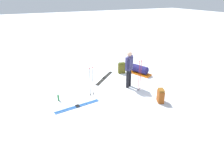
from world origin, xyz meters
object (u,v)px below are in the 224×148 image
ski_pair_near (77,106)px  ski_pair_far (104,78)px  backpack_bright (122,68)px  skier_standing (129,68)px  gear_sled (140,70)px  thermos_bottle (58,98)px  backpack_large_dark (161,96)px  ski_poles_planted_far (140,74)px  ski_poles_planted_near (91,80)px

ski_pair_near → ski_pair_far: 2.87m
ski_pair_near → backpack_bright: backpack_bright is taller
skier_standing → gear_sled: size_ratio=1.28×
thermos_bottle → ski_pair_far: bearing=-154.7°
backpack_bright → ski_pair_far: bearing=11.6°
backpack_large_dark → ski_poles_planted_far: (0.19, -1.24, 0.50)m
ski_poles_planted_near → ski_poles_planted_far: 2.13m
ski_pair_near → gear_sled: gear_sled is taller
skier_standing → backpack_bright: (-0.53, -1.62, -0.66)m
ski_poles_planted_far → ski_pair_far: bearing=-65.9°
backpack_bright → skier_standing: bearing=71.9°
backpack_large_dark → ski_poles_planted_far: size_ratio=0.40×
thermos_bottle → backpack_large_dark: bearing=152.3°
ski_pair_near → ski_poles_planted_far: ski_poles_planted_far is taller
backpack_bright → ski_poles_planted_near: 2.89m
ski_pair_far → gear_sled: 1.97m
backpack_bright → thermos_bottle: (3.73, 1.46, -0.16)m
ski_pair_far → backpack_large_dark: (-1.04, 3.13, 0.26)m
skier_standing → backpack_large_dark: size_ratio=3.02×
backpack_large_dark → thermos_bottle: (3.63, -1.91, -0.15)m
ski_pair_near → backpack_bright: (-3.18, -2.24, 0.28)m
ski_poles_planted_near → gear_sled: size_ratio=0.97×
ski_poles_planted_far → gear_sled: size_ratio=1.06×
ski_poles_planted_near → thermos_bottle: 1.51m
ski_pair_far → thermos_bottle: size_ratio=5.73×
ski_pair_far → backpack_bright: bearing=-168.4°
backpack_large_dark → ski_pair_near: bearing=-20.0°
ski_pair_far → ski_poles_planted_near: ski_poles_planted_near is taller
skier_standing → backpack_large_dark: 1.93m
ski_pair_near → thermos_bottle: 0.97m
backpack_large_dark → skier_standing: bearing=-76.1°
gear_sled → ski_pair_far: bearing=-9.7°
ski_poles_planted_far → backpack_large_dark: bearing=98.6°
ski_poles_planted_far → gear_sled: 1.98m
skier_standing → backpack_bright: 1.83m
backpack_bright → thermos_bottle: backpack_bright is taller
ski_pair_far → backpack_large_dark: bearing=108.3°
backpack_large_dark → ski_poles_planted_far: ski_poles_planted_far is taller
ski_pair_far → thermos_bottle: 2.87m
backpack_bright → ski_poles_planted_near: (2.35, 1.63, 0.42)m
ski_pair_far → backpack_large_dark: 3.31m
backpack_bright → ski_poles_planted_far: 2.20m
ski_poles_planted_near → ski_pair_near: bearing=36.7°
skier_standing → ski_poles_planted_near: size_ratio=1.33×
gear_sled → thermos_bottle: bearing=11.2°
backpack_large_dark → backpack_bright: bearing=-91.6°
ski_pair_far → ski_poles_planted_far: ski_poles_planted_far is taller
skier_standing → ski_pair_near: size_ratio=0.95×
ski_pair_near → gear_sled: size_ratio=1.35×
ski_pair_near → skier_standing: bearing=-166.7°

